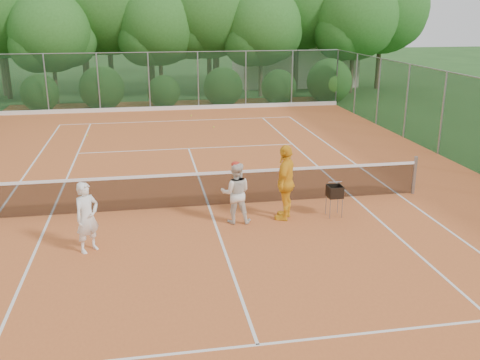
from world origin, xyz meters
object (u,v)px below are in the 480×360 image
Objects in this scene: player_center_grp at (236,193)px; ball_hopper at (335,192)px; player_white at (87,217)px; player_yellow at (286,182)px.

ball_hopper is at bearing -0.69° from player_center_grp.
player_center_grp is 1.92× the size of ball_hopper.
player_yellow is at bearing -27.45° from player_white.
player_white is at bearing -150.15° from ball_hopper.
player_center_grp is at bearing -59.60° from player_yellow.
player_center_grp is 1.29m from player_yellow.
player_yellow is at bearing -163.63° from ball_hopper.
player_yellow is (1.27, 0.05, 0.18)m from player_center_grp.
player_yellow reaches higher than ball_hopper.
player_white reaches higher than player_center_grp.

